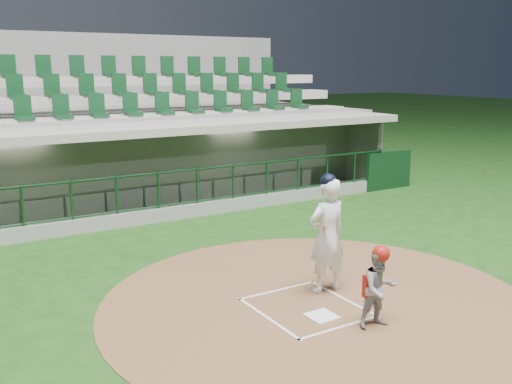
{
  "coord_description": "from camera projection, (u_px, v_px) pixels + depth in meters",
  "views": [
    {
      "loc": [
        -5.2,
        -7.23,
        3.82
      ],
      "look_at": [
        0.81,
        2.6,
        1.3
      ],
      "focal_mm": 40.0,
      "sensor_mm": 36.0,
      "label": 1
    }
  ],
  "objects": [
    {
      "name": "ground",
      "position": [
        296.0,
        302.0,
        9.49
      ],
      "size": [
        120.0,
        120.0,
        0.0
      ],
      "primitive_type": "plane",
      "color": "#173F12",
      "rests_on": "ground"
    },
    {
      "name": "dirt_circle",
      "position": [
        317.0,
        302.0,
        9.47
      ],
      "size": [
        7.2,
        7.2,
        0.01
      ],
      "primitive_type": "cylinder",
      "color": "brown",
      "rests_on": "ground"
    },
    {
      "name": "home_plate",
      "position": [
        322.0,
        316.0,
        8.9
      ],
      "size": [
        0.43,
        0.43,
        0.02
      ],
      "primitive_type": "cube",
      "color": "white",
      "rests_on": "dirt_circle"
    },
    {
      "name": "batter_box_chalk",
      "position": [
        306.0,
        307.0,
        9.23
      ],
      "size": [
        1.55,
        1.8,
        0.01
      ],
      "color": "white",
      "rests_on": "ground"
    },
    {
      "name": "dugout_structure",
      "position": [
        136.0,
        173.0,
        15.85
      ],
      "size": [
        16.4,
        3.7,
        3.0
      ],
      "color": "slate",
      "rests_on": "ground"
    },
    {
      "name": "seating_deck",
      "position": [
        99.0,
        144.0,
        18.27
      ],
      "size": [
        17.0,
        6.72,
        5.15
      ],
      "color": "gray",
      "rests_on": "ground"
    },
    {
      "name": "batter",
      "position": [
        327.0,
        234.0,
        9.71
      ],
      "size": [
        0.91,
        0.89,
        2.08
      ],
      "color": "white",
      "rests_on": "dirt_circle"
    },
    {
      "name": "catcher",
      "position": [
        379.0,
        287.0,
        8.45
      ],
      "size": [
        0.64,
        0.54,
        1.27
      ],
      "color": "gray",
      "rests_on": "dirt_circle"
    }
  ]
}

